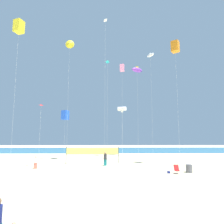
% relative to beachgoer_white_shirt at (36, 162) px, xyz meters
% --- Properties ---
extents(ground_plane, '(120.00, 120.00, 0.00)m').
position_rel_beachgoer_white_shirt_xyz_m(ground_plane, '(7.94, -6.81, -0.82)').
color(ground_plane, beige).
extents(ocean_band, '(120.00, 20.00, 0.01)m').
position_rel_beachgoer_white_shirt_xyz_m(ocean_band, '(7.94, 28.98, -0.82)').
color(ocean_band, teal).
rests_on(ocean_band, ground).
extents(beachgoer_white_shirt, '(0.35, 0.35, 1.54)m').
position_rel_beachgoer_white_shirt_xyz_m(beachgoer_white_shirt, '(0.00, 0.00, 0.00)').
color(beachgoer_white_shirt, '#EA7260').
rests_on(beachgoer_white_shirt, ground).
extents(beachgoer_charcoal_shirt, '(0.40, 0.40, 1.76)m').
position_rel_beachgoer_white_shirt_xyz_m(beachgoer_charcoal_shirt, '(8.28, 2.20, 0.12)').
color(beachgoer_charcoal_shirt, '#19727A').
rests_on(beachgoer_charcoal_shirt, ground).
extents(folding_beach_chair, '(0.52, 0.65, 0.89)m').
position_rel_beachgoer_white_shirt_xyz_m(folding_beach_chair, '(15.83, -3.15, -0.36)').
color(folding_beach_chair, red).
rests_on(folding_beach_chair, ground).
extents(trash_barrel, '(0.67, 0.67, 0.84)m').
position_rel_beachgoer_white_shirt_xyz_m(trash_barrel, '(17.35, -2.62, -0.40)').
color(trash_barrel, '#595960').
rests_on(trash_barrel, ground).
extents(volleyball_net, '(7.45, 0.17, 2.40)m').
position_rel_beachgoer_white_shirt_xyz_m(volleyball_net, '(6.43, 3.99, 0.81)').
color(volleyball_net, '#4C4C51').
rests_on(volleyball_net, ground).
extents(beach_handbag, '(0.29, 0.15, 0.23)m').
position_rel_beachgoer_white_shirt_xyz_m(beach_handbag, '(15.02, -3.02, -0.71)').
color(beach_handbag, navy).
rests_on(beach_handbag, ground).
extents(kite_red_diamond, '(0.56, 0.56, 7.90)m').
position_rel_beachgoer_white_shirt_xyz_m(kite_red_diamond, '(0.17, 0.48, 6.69)').
color(kite_red_diamond, silver).
rests_on(kite_red_diamond, ground).
extents(kite_yellow_box, '(1.25, 1.25, 18.35)m').
position_rel_beachgoer_white_shirt_xyz_m(kite_yellow_box, '(-2.62, -0.77, 16.73)').
color(kite_yellow_box, silver).
rests_on(kite_yellow_box, ground).
extents(kite_blue_box, '(1.28, 1.28, 8.03)m').
position_rel_beachgoer_white_shirt_xyz_m(kite_blue_box, '(1.51, 7.93, 6.44)').
color(kite_blue_box, silver).
rests_on(kite_blue_box, ground).
extents(kite_orange_box, '(1.28, 1.28, 16.55)m').
position_rel_beachgoer_white_shirt_xyz_m(kite_orange_box, '(17.67, 0.79, 14.98)').
color(kite_orange_box, silver).
rests_on(kite_orange_box, ground).
extents(kite_cyan_diamond, '(0.66, 0.65, 17.45)m').
position_rel_beachgoer_white_shirt_xyz_m(kite_cyan_diamond, '(8.43, 9.80, 15.95)').
color(kite_cyan_diamond, silver).
rests_on(kite_cyan_diamond, ground).
extents(kite_yellow_delta, '(1.39, 0.57, 19.04)m').
position_rel_beachgoer_white_shirt_xyz_m(kite_yellow_delta, '(2.51, 5.18, 17.50)').
color(kite_yellow_delta, silver).
rests_on(kite_yellow_delta, ground).
extents(kite_white_tube, '(1.48, 1.10, 8.52)m').
position_rel_beachgoer_white_shirt_xyz_m(kite_white_tube, '(10.86, 6.89, 7.33)').
color(kite_white_tube, silver).
rests_on(kite_white_tube, ground).
extents(kite_white_inflatable, '(1.47, 1.59, 19.00)m').
position_rel_beachgoer_white_shirt_xyz_m(kite_white_inflatable, '(16.37, 9.84, 17.69)').
color(kite_white_inflatable, silver).
rests_on(kite_white_inflatable, ground).
extents(kite_violet_inflatable, '(2.64, 2.29, 17.07)m').
position_rel_beachgoer_white_shirt_xyz_m(kite_violet_inflatable, '(14.12, 11.61, 15.54)').
color(kite_violet_inflatable, silver).
rests_on(kite_violet_inflatable, ground).
extents(kite_white_diamond, '(0.71, 0.71, 21.81)m').
position_rel_beachgoer_white_shirt_xyz_m(kite_white_diamond, '(8.13, 4.01, 19.93)').
color(kite_white_diamond, silver).
rests_on(kite_white_diamond, ground).
extents(kite_pink_box, '(0.93, 0.93, 17.01)m').
position_rel_beachgoer_white_shirt_xyz_m(kite_pink_box, '(11.17, 10.55, 15.53)').
color(kite_pink_box, silver).
rests_on(kite_pink_box, ground).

